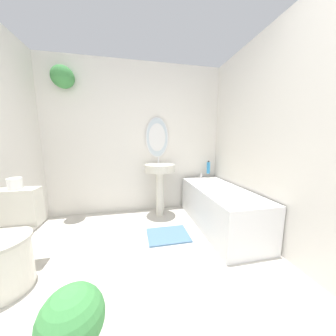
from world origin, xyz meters
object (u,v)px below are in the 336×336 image
(pedestal_sink, at_px, (160,176))
(shampoo_bottle, at_px, (208,168))
(toilet, at_px, (5,251))
(potted_plant, at_px, (73,326))
(toilet_paper_roll, at_px, (15,184))
(bathtub, at_px, (219,206))

(pedestal_sink, xyz_separation_m, shampoo_bottle, (0.88, 0.14, 0.09))
(toilet, distance_m, shampoo_bottle, 2.64)
(toilet, distance_m, potted_plant, 1.00)
(shampoo_bottle, bearing_deg, toilet_paper_roll, -156.97)
(toilet, relative_size, shampoo_bottle, 3.40)
(pedestal_sink, bearing_deg, toilet, -143.29)
(pedestal_sink, distance_m, potted_plant, 1.94)
(toilet, height_order, potted_plant, toilet)
(bathtub, relative_size, potted_plant, 3.22)
(pedestal_sink, bearing_deg, toilet_paper_roll, -149.53)
(bathtub, bearing_deg, potted_plant, -139.59)
(toilet, xyz_separation_m, toilet_paper_roll, (0.00, 0.23, 0.51))
(bathtub, height_order, shampoo_bottle, shampoo_bottle)
(bathtub, bearing_deg, toilet_paper_roll, -171.40)
(bathtub, xyz_separation_m, potted_plant, (-1.46, -1.24, -0.02))
(shampoo_bottle, xyz_separation_m, toilet_paper_roll, (-2.31, -0.98, 0.08))
(toilet, relative_size, potted_plant, 1.64)
(pedestal_sink, height_order, toilet_paper_roll, pedestal_sink)
(toilet, height_order, shampoo_bottle, shampoo_bottle)
(pedestal_sink, height_order, potted_plant, pedestal_sink)
(toilet, distance_m, bathtub, 2.25)
(potted_plant, bearing_deg, shampoo_bottle, 49.96)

